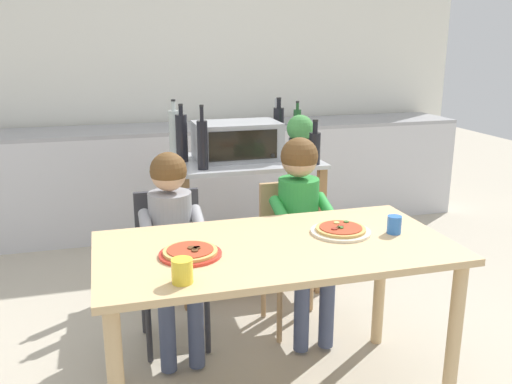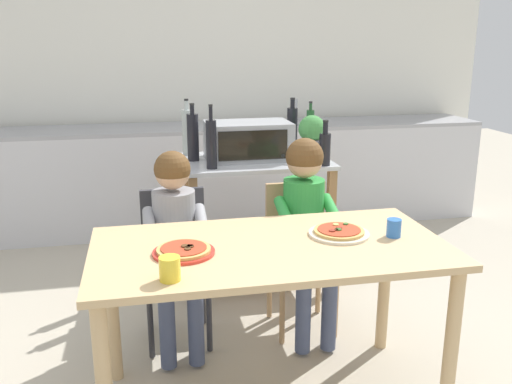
{
  "view_description": "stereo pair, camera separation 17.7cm",
  "coord_description": "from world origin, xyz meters",
  "px_view_note": "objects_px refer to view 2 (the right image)",
  "views": [
    {
      "loc": [
        -0.68,
        -2.07,
        1.6
      ],
      "look_at": [
        0.0,
        0.3,
        0.91
      ],
      "focal_mm": 38.6,
      "sensor_mm": 36.0,
      "label": 1
    },
    {
      "loc": [
        -0.51,
        -2.12,
        1.6
      ],
      "look_at": [
        0.0,
        0.3,
        0.91
      ],
      "focal_mm": 38.6,
      "sensor_mm": 36.0,
      "label": 2
    }
  ],
  "objects_px": {
    "potted_herb_plant": "(312,135)",
    "drinking_cup_yellow": "(170,269)",
    "kitchen_island_cart": "(255,202)",
    "dining_table": "(270,268)",
    "bottle_squat_spirits": "(211,143)",
    "dining_chair_right": "(299,245)",
    "dining_chair_left": "(175,254)",
    "bottle_tall_green_wine": "(292,128)",
    "pizza_plate_red_rimmed": "(184,251)",
    "drinking_cup_blue": "(394,228)",
    "bottle_brown_beer": "(310,131)",
    "bottle_dark_olive_oil": "(325,148)",
    "child_in_green_shirt": "(306,214)",
    "bottle_clear_vinegar": "(193,137)",
    "pizza_plate_cream": "(339,232)",
    "child_in_grey_shirt": "(175,229)",
    "bottle_slim_sauce": "(187,131)",
    "toaster_oven": "(248,141)"
  },
  "relations": [
    {
      "from": "potted_herb_plant",
      "to": "drinking_cup_yellow",
      "type": "xyz_separation_m",
      "value": [
        -0.99,
        -1.5,
        -0.2
      ]
    },
    {
      "from": "kitchen_island_cart",
      "to": "dining_table",
      "type": "distance_m",
      "value": 1.27
    },
    {
      "from": "kitchen_island_cart",
      "to": "dining_table",
      "type": "xyz_separation_m",
      "value": [
        -0.19,
        -1.26,
        0.08
      ]
    },
    {
      "from": "bottle_squat_spirits",
      "to": "dining_chair_right",
      "type": "relative_size",
      "value": 0.47
    },
    {
      "from": "dining_chair_left",
      "to": "drinking_cup_yellow",
      "type": "relative_size",
      "value": 9.08
    },
    {
      "from": "potted_herb_plant",
      "to": "bottle_tall_green_wine",
      "type": "bearing_deg",
      "value": 100.6
    },
    {
      "from": "bottle_tall_green_wine",
      "to": "dining_chair_right",
      "type": "xyz_separation_m",
      "value": [
        -0.18,
        -0.84,
        -0.53
      ]
    },
    {
      "from": "pizza_plate_red_rimmed",
      "to": "drinking_cup_blue",
      "type": "bearing_deg",
      "value": 0.81
    },
    {
      "from": "bottle_brown_beer",
      "to": "dining_chair_left",
      "type": "height_order",
      "value": "bottle_brown_beer"
    },
    {
      "from": "kitchen_island_cart",
      "to": "bottle_squat_spirits",
      "type": "xyz_separation_m",
      "value": [
        -0.3,
        -0.21,
        0.44
      ]
    },
    {
      "from": "bottle_dark_olive_oil",
      "to": "dining_table",
      "type": "height_order",
      "value": "bottle_dark_olive_oil"
    },
    {
      "from": "kitchen_island_cart",
      "to": "bottle_dark_olive_oil",
      "type": "height_order",
      "value": "bottle_dark_olive_oil"
    },
    {
      "from": "kitchen_island_cart",
      "to": "drinking_cup_blue",
      "type": "xyz_separation_m",
      "value": [
        0.36,
        -1.27,
        0.23
      ]
    },
    {
      "from": "child_in_green_shirt",
      "to": "drinking_cup_blue",
      "type": "height_order",
      "value": "child_in_green_shirt"
    },
    {
      "from": "bottle_squat_spirits",
      "to": "potted_herb_plant",
      "type": "height_order",
      "value": "bottle_squat_spirits"
    },
    {
      "from": "dining_chair_left",
      "to": "child_in_green_shirt",
      "type": "height_order",
      "value": "child_in_green_shirt"
    },
    {
      "from": "bottle_brown_beer",
      "to": "child_in_green_shirt",
      "type": "xyz_separation_m",
      "value": [
        -0.27,
        -0.83,
        -0.3
      ]
    },
    {
      "from": "kitchen_island_cart",
      "to": "dining_chair_right",
      "type": "distance_m",
      "value": 0.61
    },
    {
      "from": "bottle_dark_olive_oil",
      "to": "bottle_clear_vinegar",
      "type": "bearing_deg",
      "value": 158.53
    },
    {
      "from": "bottle_dark_olive_oil",
      "to": "drinking_cup_blue",
      "type": "relative_size",
      "value": 3.43
    },
    {
      "from": "child_in_green_shirt",
      "to": "drinking_cup_yellow",
      "type": "relative_size",
      "value": 12.08
    },
    {
      "from": "bottle_brown_beer",
      "to": "drinking_cup_blue",
      "type": "distance_m",
      "value": 1.4
    },
    {
      "from": "potted_herb_plant",
      "to": "bottle_dark_olive_oil",
      "type": "bearing_deg",
      "value": -86.99
    },
    {
      "from": "bottle_brown_beer",
      "to": "child_in_green_shirt",
      "type": "bearing_deg",
      "value": -108.01
    },
    {
      "from": "dining_chair_left",
      "to": "drinking_cup_yellow",
      "type": "height_order",
      "value": "drinking_cup_yellow"
    },
    {
      "from": "potted_herb_plant",
      "to": "child_in_green_shirt",
      "type": "bearing_deg",
      "value": -109.1
    },
    {
      "from": "kitchen_island_cart",
      "to": "drinking_cup_yellow",
      "type": "bearing_deg",
      "value": -112.37
    },
    {
      "from": "bottle_squat_spirits",
      "to": "pizza_plate_cream",
      "type": "bearing_deg",
      "value": -66.35
    },
    {
      "from": "kitchen_island_cart",
      "to": "child_in_green_shirt",
      "type": "height_order",
      "value": "child_in_green_shirt"
    },
    {
      "from": "bottle_brown_beer",
      "to": "child_in_grey_shirt",
      "type": "height_order",
      "value": "bottle_brown_beer"
    },
    {
      "from": "kitchen_island_cart",
      "to": "bottle_squat_spirits",
      "type": "distance_m",
      "value": 0.57
    },
    {
      "from": "child_in_green_shirt",
      "to": "dining_chair_right",
      "type": "bearing_deg",
      "value": 90.0
    },
    {
      "from": "bottle_dark_olive_oil",
      "to": "dining_chair_right",
      "type": "distance_m",
      "value": 0.64
    },
    {
      "from": "pizza_plate_red_rimmed",
      "to": "pizza_plate_cream",
      "type": "relative_size",
      "value": 0.94
    },
    {
      "from": "dining_chair_right",
      "to": "pizza_plate_red_rimmed",
      "type": "relative_size",
      "value": 3.21
    },
    {
      "from": "pizza_plate_cream",
      "to": "kitchen_island_cart",
      "type": "bearing_deg",
      "value": 96.27
    },
    {
      "from": "pizza_plate_cream",
      "to": "bottle_squat_spirits",
      "type": "bearing_deg",
      "value": 113.65
    },
    {
      "from": "kitchen_island_cart",
      "to": "pizza_plate_red_rimmed",
      "type": "relative_size",
      "value": 3.69
    },
    {
      "from": "dining_chair_right",
      "to": "child_in_green_shirt",
      "type": "bearing_deg",
      "value": -90.0
    },
    {
      "from": "bottle_slim_sauce",
      "to": "child_in_green_shirt",
      "type": "xyz_separation_m",
      "value": [
        0.54,
        -0.95,
        -0.31
      ]
    },
    {
      "from": "bottle_squat_spirits",
      "to": "pizza_plate_red_rimmed",
      "type": "height_order",
      "value": "bottle_squat_spirits"
    },
    {
      "from": "bottle_clear_vinegar",
      "to": "bottle_brown_beer",
      "type": "xyz_separation_m",
      "value": [
        0.79,
        0.08,
        -0.0
      ]
    },
    {
      "from": "child_in_grey_shirt",
      "to": "pizza_plate_red_rimmed",
      "type": "relative_size",
      "value": 4.11
    },
    {
      "from": "toaster_oven",
      "to": "pizza_plate_cream",
      "type": "bearing_deg",
      "value": -81.94
    },
    {
      "from": "bottle_brown_beer",
      "to": "bottle_slim_sauce",
      "type": "relative_size",
      "value": 0.94
    },
    {
      "from": "dining_chair_right",
      "to": "child_in_green_shirt",
      "type": "height_order",
      "value": "child_in_green_shirt"
    },
    {
      "from": "dining_table",
      "to": "kitchen_island_cart",
      "type": "bearing_deg",
      "value": 81.27
    },
    {
      "from": "bottle_brown_beer",
      "to": "pizza_plate_red_rimmed",
      "type": "xyz_separation_m",
      "value": [
        -0.96,
        -1.4,
        -0.23
      ]
    },
    {
      "from": "potted_herb_plant",
      "to": "pizza_plate_cream",
      "type": "height_order",
      "value": "potted_herb_plant"
    },
    {
      "from": "bottle_tall_green_wine",
      "to": "bottle_slim_sauce",
      "type": "distance_m",
      "value": 0.72
    }
  ]
}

